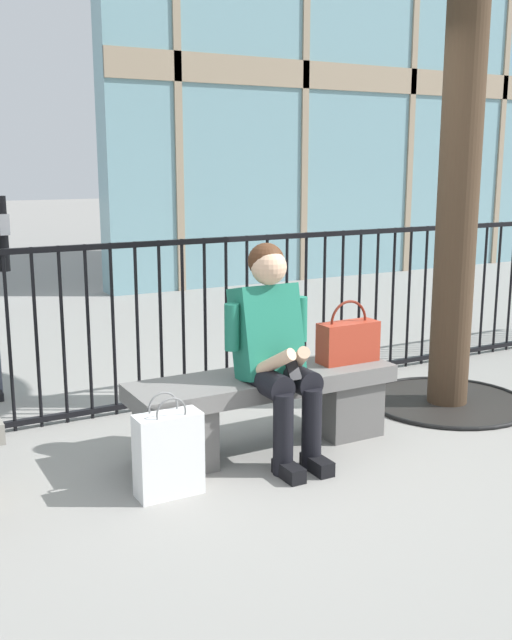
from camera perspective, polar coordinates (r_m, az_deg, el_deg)
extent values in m
plane|color=gray|center=(4.44, 0.63, -9.75)|extent=(60.00, 60.00, 0.00)
cube|color=slate|center=(4.31, 0.64, -4.80)|extent=(1.60, 0.44, 0.10)
cube|color=#605E5B|center=(4.15, -6.21, -8.83)|extent=(0.36, 0.37, 0.35)
cube|color=#605E5B|center=(4.66, 6.69, -6.46)|extent=(0.36, 0.37, 0.35)
cylinder|color=black|center=(4.09, 0.69, -4.70)|extent=(0.15, 0.40, 0.15)
cylinder|color=black|center=(4.00, 2.10, -8.78)|extent=(0.11, 0.11, 0.45)
cube|color=black|center=(4.03, 2.53, -11.50)|extent=(0.09, 0.22, 0.08)
cylinder|color=black|center=(4.18, 2.85, -4.35)|extent=(0.15, 0.40, 0.15)
cylinder|color=black|center=(4.09, 4.29, -8.33)|extent=(0.11, 0.11, 0.45)
cube|color=black|center=(4.12, 4.71, -11.00)|extent=(0.09, 0.22, 0.08)
cube|color=#1E7259|center=(4.19, 0.83, -0.90)|extent=(0.36, 0.30, 0.55)
cylinder|color=#1E7259|center=(4.08, -1.86, -0.54)|extent=(0.08, 0.08, 0.26)
cylinder|color=#DBAD89|center=(3.99, 1.38, -3.32)|extent=(0.16, 0.28, 0.20)
cylinder|color=#1E7259|center=(4.29, 3.40, 0.07)|extent=(0.08, 0.08, 0.26)
cylinder|color=#DBAD89|center=(4.07, 3.34, -3.03)|extent=(0.16, 0.28, 0.20)
cube|color=black|center=(3.99, 2.81, -3.65)|extent=(0.07, 0.10, 0.13)
sphere|color=#DBAD89|center=(4.10, 0.99, 4.09)|extent=(0.20, 0.20, 0.20)
sphere|color=#472816|center=(4.13, 0.78, 4.55)|extent=(0.20, 0.20, 0.20)
cube|color=#B23823|center=(4.55, 7.09, -1.69)|extent=(0.38, 0.15, 0.25)
torus|color=maroon|center=(4.53, 7.13, -0.11)|extent=(0.26, 0.02, 0.26)
cube|color=white|center=(3.80, -6.74, -10.23)|extent=(0.33, 0.15, 0.43)
torus|color=slate|center=(3.67, -6.52, -7.13)|extent=(0.16, 0.01, 0.16)
torus|color=slate|center=(3.76, -7.13, -6.66)|extent=(0.16, 0.01, 0.16)
cylinder|color=black|center=(5.46, -18.94, 6.28)|extent=(0.08, 0.08, 0.52)
cube|color=silver|center=(5.36, -18.75, 6.95)|extent=(0.07, 0.01, 0.14)
cylinder|color=black|center=(4.77, -18.44, -1.62)|extent=(0.02, 0.02, 1.14)
cylinder|color=black|center=(4.80, -16.51, -1.41)|extent=(0.02, 0.02, 1.14)
cylinder|color=black|center=(4.83, -14.61, -1.21)|extent=(0.02, 0.02, 1.14)
cylinder|color=black|center=(4.87, -12.74, -1.00)|extent=(0.02, 0.02, 1.14)
cylinder|color=black|center=(4.92, -10.90, -0.80)|extent=(0.02, 0.02, 1.14)
cylinder|color=black|center=(4.97, -9.10, -0.60)|extent=(0.02, 0.02, 1.14)
cylinder|color=black|center=(5.02, -7.33, -0.41)|extent=(0.02, 0.02, 1.14)
cylinder|color=black|center=(5.09, -5.61, -0.22)|extent=(0.02, 0.02, 1.14)
cylinder|color=black|center=(5.15, -3.93, -0.03)|extent=(0.02, 0.02, 1.14)
cylinder|color=black|center=(5.22, -2.29, 0.15)|extent=(0.02, 0.02, 1.14)
cylinder|color=black|center=(5.29, -0.69, 0.33)|extent=(0.02, 0.02, 1.14)
cylinder|color=black|center=(5.37, 0.86, 0.50)|extent=(0.02, 0.02, 1.14)
cylinder|color=black|center=(5.45, 2.36, 0.66)|extent=(0.02, 0.02, 1.14)
cylinder|color=black|center=(5.54, 3.82, 0.82)|extent=(0.02, 0.02, 1.14)
cylinder|color=black|center=(5.63, 5.24, 0.98)|extent=(0.02, 0.02, 1.14)
cylinder|color=black|center=(5.72, 6.61, 1.13)|extent=(0.02, 0.02, 1.14)
cylinder|color=black|center=(5.81, 7.93, 1.27)|extent=(0.02, 0.02, 1.14)
cylinder|color=black|center=(5.91, 9.22, 1.41)|extent=(0.02, 0.02, 1.14)
cylinder|color=black|center=(6.01, 10.46, 1.54)|extent=(0.02, 0.02, 1.14)
cylinder|color=black|center=(6.12, 11.65, 1.67)|extent=(0.02, 0.02, 1.14)
cylinder|color=black|center=(6.22, 12.81, 1.80)|extent=(0.02, 0.02, 1.14)
cylinder|color=black|center=(6.33, 13.93, 1.92)|extent=(0.02, 0.02, 1.14)
cylinder|color=black|center=(6.44, 15.01, 2.03)|extent=(0.02, 0.02, 1.14)
cylinder|color=black|center=(6.56, 16.06, 2.14)|extent=(0.02, 0.02, 1.14)
cylinder|color=black|center=(6.67, 17.07, 2.24)|extent=(0.02, 0.02, 1.14)
cylinder|color=black|center=(6.79, 18.04, 2.34)|extent=(0.02, 0.02, 1.14)
cylinder|color=black|center=(6.91, 18.98, 2.44)|extent=(0.02, 0.02, 1.14)
cube|color=black|center=(5.25, -4.66, -5.71)|extent=(9.38, 0.04, 0.04)
cube|color=black|center=(5.03, -4.87, 6.04)|extent=(9.38, 0.04, 0.04)
cylinder|color=black|center=(5.38, 14.43, -6.12)|extent=(1.10, 1.10, 0.01)
torus|color=black|center=(5.38, 14.44, -6.05)|extent=(1.13, 1.13, 0.03)
cylinder|color=#423021|center=(5.12, 15.44, 12.21)|extent=(0.27, 0.27, 3.40)
cube|color=gray|center=(11.64, 11.99, 17.49)|extent=(9.33, 0.04, 0.36)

